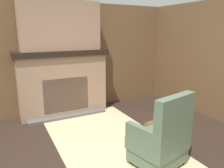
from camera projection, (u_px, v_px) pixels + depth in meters
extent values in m
cube|color=brown|center=(59.00, 58.00, 4.81)|extent=(0.06, 5.97, 2.40)
cube|color=#9E7A60|center=(63.00, 85.00, 4.72)|extent=(0.45, 1.83, 1.28)
cube|color=black|center=(66.00, 95.00, 4.60)|extent=(0.08, 0.95, 0.72)
cube|color=#565451|center=(69.00, 116.00, 4.60)|extent=(0.16, 1.64, 0.06)
cube|color=black|center=(62.00, 53.00, 4.55)|extent=(0.55, 1.93, 0.11)
cube|color=#9E7A60|center=(60.00, 26.00, 4.42)|extent=(0.39, 1.61, 0.98)
cube|color=#C6B789|center=(124.00, 155.00, 3.22)|extent=(3.88, 1.67, 0.01)
cube|color=#516651|center=(157.00, 152.00, 2.97)|extent=(0.69, 0.74, 0.24)
cube|color=#516651|center=(158.00, 142.00, 2.93)|extent=(0.72, 0.78, 0.18)
cube|color=#516651|center=(175.00, 120.00, 2.66)|extent=(0.26, 0.67, 0.62)
cube|color=#516651|center=(143.00, 135.00, 2.72)|extent=(0.54, 0.21, 0.20)
cube|color=#516651|center=(170.00, 123.00, 3.08)|extent=(0.54, 0.21, 0.20)
cylinder|color=#332319|center=(131.00, 162.00, 3.01)|extent=(0.06, 0.06, 0.06)
cylinder|color=#332319|center=(155.00, 149.00, 3.35)|extent=(0.06, 0.06, 0.06)
cylinder|color=#332319|center=(183.00, 162.00, 2.99)|extent=(0.06, 0.06, 0.06)
cylinder|color=brown|center=(155.00, 124.00, 4.11)|extent=(0.19, 0.40, 0.16)
cylinder|color=brown|center=(161.00, 127.00, 3.98)|extent=(0.19, 0.40, 0.16)
cylinder|color=brown|center=(167.00, 130.00, 3.85)|extent=(0.19, 0.40, 0.16)
ellipsoid|color=#99B29E|center=(28.00, 49.00, 4.28)|extent=(0.10, 0.10, 0.08)
cylinder|color=white|center=(27.00, 43.00, 4.25)|extent=(0.05, 0.05, 0.16)
cube|color=brown|center=(81.00, 46.00, 4.76)|extent=(0.14, 0.23, 0.16)
cube|color=silver|center=(82.00, 45.00, 4.69)|extent=(0.01, 0.04, 0.02)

